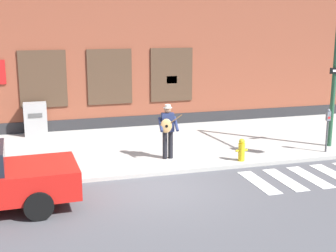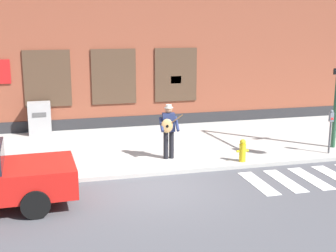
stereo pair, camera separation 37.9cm
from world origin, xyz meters
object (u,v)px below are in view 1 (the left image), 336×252
(fire_hydrant, at_px, (242,150))
(utility_box, at_px, (36,119))
(parking_meter, at_px, (328,124))
(busker, at_px, (168,128))

(fire_hydrant, bearing_deg, utility_box, 139.24)
(parking_meter, xyz_separation_m, fire_hydrant, (-3.09, -0.14, -0.60))
(busker, bearing_deg, fire_hydrant, -22.08)
(busker, distance_m, utility_box, 5.82)
(busker, bearing_deg, parking_meter, -7.86)
(busker, relative_size, fire_hydrant, 2.44)
(busker, xyz_separation_m, parking_meter, (5.20, -0.72, -0.03))
(parking_meter, bearing_deg, busker, 172.14)
(utility_box, height_order, fire_hydrant, utility_box)
(busker, height_order, parking_meter, busker)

